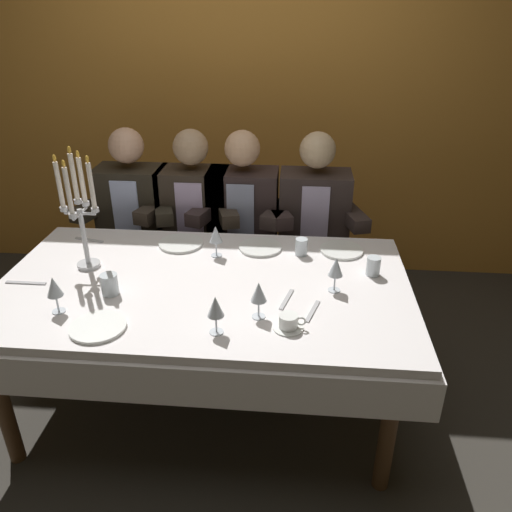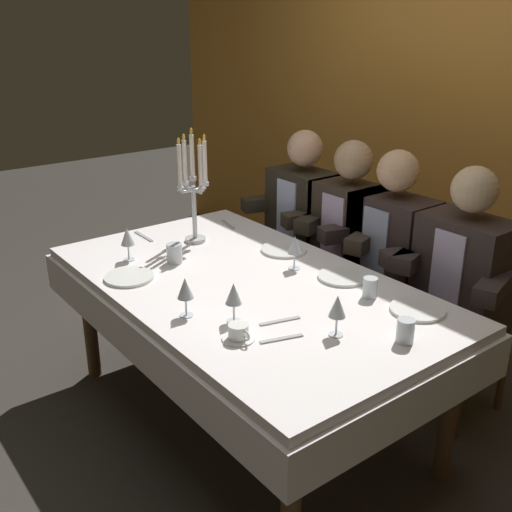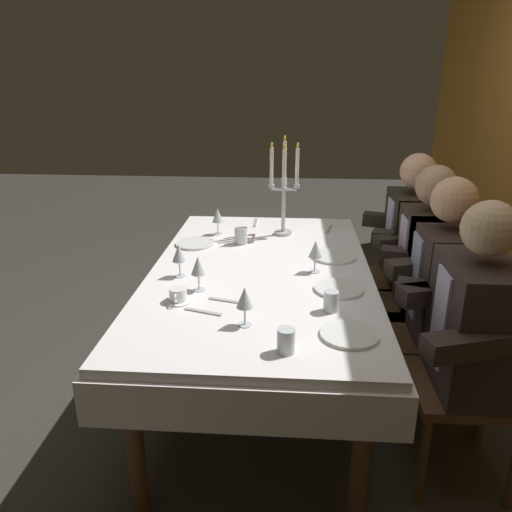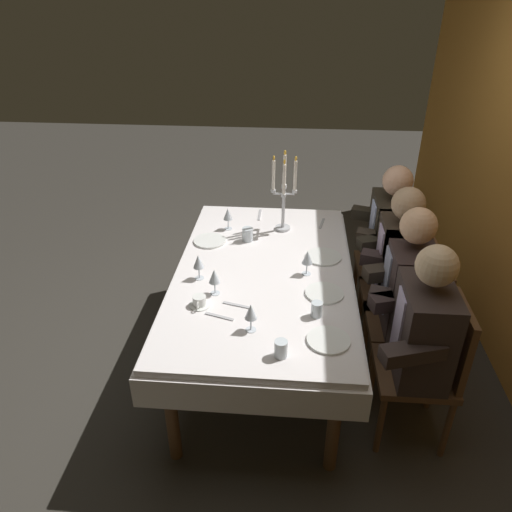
{
  "view_description": "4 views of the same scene",
  "coord_description": "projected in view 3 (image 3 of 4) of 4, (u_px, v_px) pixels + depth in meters",
  "views": [
    {
      "loc": [
        0.42,
        -1.99,
        1.9
      ],
      "look_at": [
        0.25,
        -0.05,
        0.91
      ],
      "focal_mm": 35.27,
      "sensor_mm": 36.0,
      "label": 1
    },
    {
      "loc": [
        2.01,
        -1.48,
        1.86
      ],
      "look_at": [
        0.12,
        -0.03,
        0.91
      ],
      "focal_mm": 42.79,
      "sensor_mm": 36.0,
      "label": 2
    },
    {
      "loc": [
        2.33,
        0.15,
        1.67
      ],
      "look_at": [
        0.18,
        -0.01,
        0.88
      ],
      "focal_mm": 34.85,
      "sensor_mm": 36.0,
      "label": 3
    },
    {
      "loc": [
        2.61,
        0.17,
        2.36
      ],
      "look_at": [
        0.21,
        -0.03,
        0.96
      ],
      "focal_mm": 34.21,
      "sensor_mm": 36.0,
      "label": 4
    }
  ],
  "objects": [
    {
      "name": "ground_plane",
      "position": [
        260.0,
        392.0,
        2.77
      ],
      "size": [
        12.0,
        12.0,
        0.0
      ],
      "primitive_type": "plane",
      "color": "#34312B"
    },
    {
      "name": "dining_table",
      "position": [
        260.0,
        290.0,
        2.55
      ],
      "size": [
        1.94,
        1.14,
        0.74
      ],
      "color": "white",
      "rests_on": "ground_plane"
    },
    {
      "name": "candelabra",
      "position": [
        284.0,
        189.0,
        2.95
      ],
      "size": [
        0.19,
        0.19,
        0.6
      ],
      "color": "silver",
      "rests_on": "dining_table"
    },
    {
      "name": "dinner_plate_0",
      "position": [
        349.0,
        334.0,
        1.87
      ],
      "size": [
        0.22,
        0.22,
        0.01
      ],
      "primitive_type": "cylinder",
      "color": "white",
      "rests_on": "dining_table"
    },
    {
      "name": "dinner_plate_1",
      "position": [
        334.0,
        256.0,
        2.66
      ],
      "size": [
        0.24,
        0.24,
        0.01
      ],
      "primitive_type": "cylinder",
      "color": "white",
      "rests_on": "dining_table"
    },
    {
      "name": "dinner_plate_2",
      "position": [
        195.0,
        243.0,
        2.87
      ],
      "size": [
        0.23,
        0.23,
        0.01
      ],
      "primitive_type": "cylinder",
      "color": "white",
      "rests_on": "dining_table"
    },
    {
      "name": "dinner_plate_3",
      "position": [
        339.0,
        289.0,
        2.27
      ],
      "size": [
        0.23,
        0.23,
        0.01
      ],
      "primitive_type": "cylinder",
      "color": "white",
      "rests_on": "dining_table"
    },
    {
      "name": "wine_glass_0",
      "position": [
        179.0,
        254.0,
        2.38
      ],
      "size": [
        0.07,
        0.07,
        0.16
      ],
      "color": "silver",
      "rests_on": "dining_table"
    },
    {
      "name": "wine_glass_1",
      "position": [
        198.0,
        266.0,
        2.23
      ],
      "size": [
        0.07,
        0.07,
        0.16
      ],
      "color": "silver",
      "rests_on": "dining_table"
    },
    {
      "name": "wine_glass_2",
      "position": [
        245.0,
        299.0,
        1.91
      ],
      "size": [
        0.07,
        0.07,
        0.16
      ],
      "color": "silver",
      "rests_on": "dining_table"
    },
    {
      "name": "wine_glass_3",
      "position": [
        218.0,
        216.0,
        3.02
      ],
      "size": [
        0.07,
        0.07,
        0.16
      ],
      "color": "silver",
      "rests_on": "dining_table"
    },
    {
      "name": "wine_glass_4",
      "position": [
        315.0,
        250.0,
        2.44
      ],
      "size": [
        0.07,
        0.07,
        0.16
      ],
      "color": "silver",
      "rests_on": "dining_table"
    },
    {
      "name": "water_tumbler_0",
      "position": [
        241.0,
        236.0,
        2.87
      ],
      "size": [
        0.08,
        0.08,
        0.1
      ],
      "primitive_type": "cylinder",
      "color": "silver",
      "rests_on": "dining_table"
    },
    {
      "name": "water_tumbler_1",
      "position": [
        331.0,
        301.0,
        2.06
      ],
      "size": [
        0.06,
        0.06,
        0.09
      ],
      "primitive_type": "cylinder",
      "color": "silver",
      "rests_on": "dining_table"
    },
    {
      "name": "water_tumbler_2",
      "position": [
        286.0,
        341.0,
        1.75
      ],
      "size": [
        0.07,
        0.07,
        0.09
      ],
      "primitive_type": "cylinder",
      "color": "silver",
      "rests_on": "dining_table"
    },
    {
      "name": "coffee_cup_0",
      "position": [
        178.0,
        296.0,
        2.15
      ],
      "size": [
        0.13,
        0.12,
        0.06
      ],
      "color": "white",
      "rests_on": "dining_table"
    },
    {
      "name": "knife_0",
      "position": [
        255.0,
        223.0,
        3.28
      ],
      "size": [
        0.19,
        0.02,
        0.01
      ],
      "primitive_type": "cube",
      "rotation": [
        0.0,
        0.0,
        0.0
      ],
      "color": "#B7B7BC",
      "rests_on": "dining_table"
    },
    {
      "name": "fork_1",
      "position": [
        203.0,
        312.0,
        2.06
      ],
      "size": [
        0.07,
        0.17,
        0.01
      ],
      "primitive_type": "cube",
      "rotation": [
        0.0,
        0.0,
        1.27
      ],
      "color": "#B7B7BC",
      "rests_on": "dining_table"
    },
    {
      "name": "fork_2",
      "position": [
        227.0,
        301.0,
        2.16
      ],
      "size": [
        0.06,
        0.17,
        0.01
      ],
      "primitive_type": "cube",
      "rotation": [
        0.0,
        0.0,
        1.31
      ],
      "color": "#B7B7BC",
      "rests_on": "dining_table"
    },
    {
      "name": "spoon_3",
      "position": [
        329.0,
        229.0,
        3.14
      ],
      "size": [
        0.17,
        0.05,
        0.01
      ],
      "primitive_type": "cube",
      "rotation": [
        0.0,
        0.0,
        -0.21
      ],
      "color": "#B7B7BC",
      "rests_on": "dining_table"
    },
    {
      "name": "seated_diner_0",
      "position": [
        412.0,
        237.0,
        3.02
      ],
      "size": [
        0.63,
        0.48,
        1.24
      ],
      "color": "brown",
      "rests_on": "ground_plane"
    },
    {
      "name": "seated_diner_1",
      "position": [
        428.0,
        259.0,
        2.66
      ],
      "size": [
        0.63,
        0.48,
        1.24
      ],
      "color": "brown",
      "rests_on": "ground_plane"
    },
    {
      "name": "seated_diner_2",
      "position": [
        444.0,
        281.0,
        2.37
      ],
      "size": [
        0.63,
        0.48,
        1.24
      ],
      "color": "brown",
      "rests_on": "ground_plane"
    },
    {
      "name": "seated_diner_3",
      "position": [
        475.0,
        325.0,
        1.97
      ],
      "size": [
        0.63,
        0.48,
        1.24
      ],
      "color": "brown",
      "rests_on": "ground_plane"
    }
  ]
}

